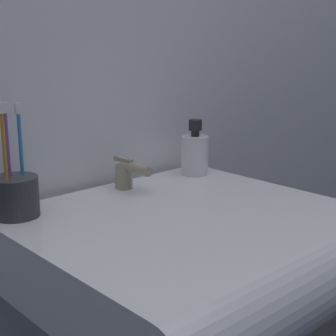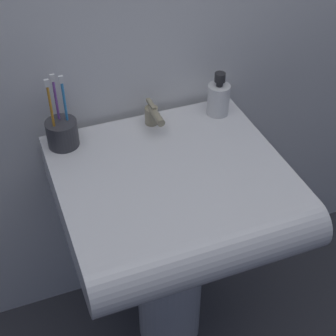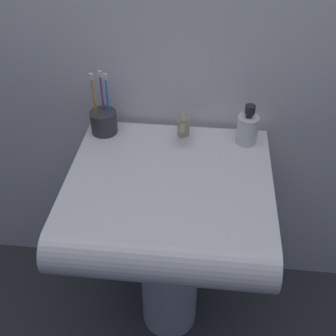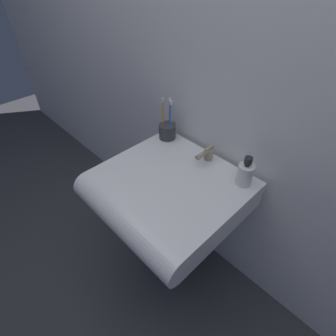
% 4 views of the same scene
% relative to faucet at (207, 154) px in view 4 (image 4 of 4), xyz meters
% --- Properties ---
extents(ground_plane, '(6.00, 6.00, 0.00)m').
position_rel_faucet_xyz_m(ground_plane, '(-0.02, -0.20, -0.79)').
color(ground_plane, '#38383D').
rests_on(ground_plane, ground).
extents(wall_back, '(5.00, 0.05, 2.40)m').
position_rel_faucet_xyz_m(wall_back, '(-0.02, 0.11, 0.41)').
color(wall_back, white).
rests_on(wall_back, ground).
extents(sink_pedestal, '(0.21, 0.21, 0.62)m').
position_rel_faucet_xyz_m(sink_pedestal, '(-0.02, -0.20, -0.48)').
color(sink_pedestal, white).
rests_on(sink_pedestal, ground).
extents(sink_basin, '(0.60, 0.58, 0.13)m').
position_rel_faucet_xyz_m(sink_basin, '(-0.02, -0.25, -0.10)').
color(sink_basin, white).
rests_on(sink_basin, sink_pedestal).
extents(faucet, '(0.04, 0.11, 0.07)m').
position_rel_faucet_xyz_m(faucet, '(0.00, 0.00, 0.00)').
color(faucet, tan).
rests_on(faucet, sink_basin).
extents(toothbrush_cup, '(0.09, 0.09, 0.22)m').
position_rel_faucet_xyz_m(toothbrush_cup, '(-0.26, 0.00, 0.01)').
color(toothbrush_cup, '#38383D').
rests_on(toothbrush_cup, sink_basin).
extents(soap_bottle, '(0.07, 0.07, 0.14)m').
position_rel_faucet_xyz_m(soap_bottle, '(0.20, -0.01, 0.02)').
color(soap_bottle, white).
rests_on(soap_bottle, sink_basin).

